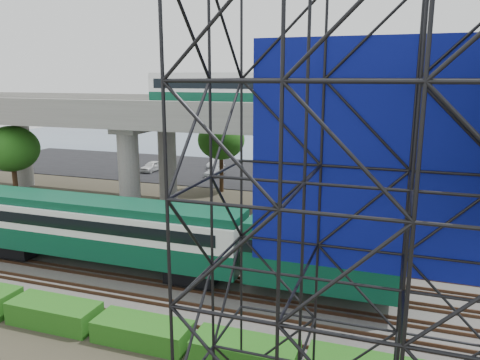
% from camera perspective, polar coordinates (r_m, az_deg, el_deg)
% --- Properties ---
extents(ground, '(140.00, 140.00, 0.00)m').
position_cam_1_polar(ground, '(27.23, -8.87, -14.02)').
color(ground, '#474233').
rests_on(ground, ground).
extents(ballast_bed, '(90.00, 12.00, 0.20)m').
position_cam_1_polar(ballast_bed, '(28.79, -6.99, -12.21)').
color(ballast_bed, slate).
rests_on(ballast_bed, ground).
extents(service_road, '(90.00, 5.00, 0.08)m').
position_cam_1_polar(service_road, '(36.07, -1.08, -7.00)').
color(service_road, black).
rests_on(service_road, ground).
extents(parking_lot, '(90.00, 18.00, 0.08)m').
position_cam_1_polar(parking_lot, '(57.91, 6.88, 0.43)').
color(parking_lot, black).
rests_on(parking_lot, ground).
extents(harbor_water, '(140.00, 40.00, 0.03)m').
position_cam_1_polar(harbor_water, '(79.23, 10.25, 3.57)').
color(harbor_water, '#445770').
rests_on(harbor_water, ground).
extents(rail_tracks, '(90.00, 9.52, 0.16)m').
position_cam_1_polar(rail_tracks, '(28.72, -7.00, -11.88)').
color(rail_tracks, '#472D1E').
rests_on(rail_tracks, ballast_bed).
extents(commuter_train, '(29.30, 3.06, 4.30)m').
position_cam_1_polar(commuter_train, '(29.45, -13.54, -6.07)').
color(commuter_train, black).
rests_on(commuter_train, rail_tracks).
extents(overpass, '(80.00, 12.00, 12.40)m').
position_cam_1_polar(overpass, '(39.46, 1.31, 6.88)').
color(overpass, '#9E9B93').
rests_on(overpass, ground).
extents(scaffold_tower, '(9.36, 6.36, 15.00)m').
position_cam_1_polar(scaffold_tower, '(14.27, 13.70, -6.79)').
color(scaffold_tower, black).
rests_on(scaffold_tower, ground).
extents(hedge_strip, '(34.60, 1.80, 1.20)m').
position_cam_1_polar(hedge_strip, '(23.24, -11.76, -17.54)').
color(hedge_strip, '#175212').
rests_on(hedge_strip, ground).
extents(trees, '(40.94, 16.94, 7.69)m').
position_cam_1_polar(trees, '(41.50, -4.50, 3.45)').
color(trees, '#382314').
rests_on(trees, ground).
extents(suv, '(5.64, 3.75, 1.44)m').
position_cam_1_polar(suv, '(37.90, -9.48, -4.99)').
color(suv, black).
rests_on(suv, service_road).
extents(parked_cars, '(36.82, 9.48, 1.30)m').
position_cam_1_polar(parked_cars, '(57.16, 6.33, 0.94)').
color(parked_cars, silver).
rests_on(parked_cars, parking_lot).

